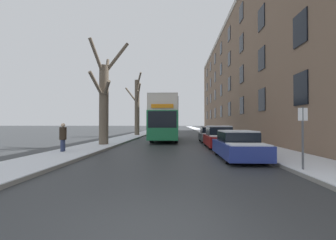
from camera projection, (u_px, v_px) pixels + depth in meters
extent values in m
cube|color=gray|center=(155.00, 130.00, 56.47)|extent=(2.76, 130.00, 0.13)
cube|color=silver|center=(155.00, 130.00, 56.48)|extent=(2.73, 130.00, 0.03)
cube|color=gray|center=(200.00, 130.00, 55.94)|extent=(2.76, 130.00, 0.13)
cube|color=silver|center=(200.00, 130.00, 55.94)|extent=(2.73, 130.00, 0.03)
cube|color=#7A604C|center=(257.00, 78.00, 32.16)|extent=(9.00, 52.05, 16.50)
cube|color=black|center=(301.00, 89.00, 12.29)|extent=(0.08, 1.40, 1.80)
cube|color=black|center=(262.00, 100.00, 18.01)|extent=(0.08, 1.40, 1.80)
cube|color=black|center=(242.00, 106.00, 23.73)|extent=(0.08, 1.40, 1.80)
cube|color=black|center=(229.00, 109.00, 29.44)|extent=(0.08, 1.40, 1.80)
cube|color=black|center=(221.00, 111.00, 35.16)|extent=(0.08, 1.40, 1.80)
cube|color=black|center=(215.00, 113.00, 40.88)|extent=(0.08, 1.40, 1.80)
cube|color=black|center=(211.00, 114.00, 46.60)|extent=(0.08, 1.40, 1.80)
cube|color=black|center=(207.00, 115.00, 52.32)|extent=(0.08, 1.40, 1.80)
cube|color=black|center=(300.00, 29.00, 12.34)|extent=(0.08, 1.40, 1.80)
cube|color=black|center=(262.00, 59.00, 18.06)|extent=(0.08, 1.40, 1.80)
cube|color=black|center=(242.00, 74.00, 23.78)|extent=(0.08, 1.40, 1.80)
cube|color=black|center=(229.00, 84.00, 29.49)|extent=(0.08, 1.40, 1.80)
cube|color=black|center=(221.00, 90.00, 35.21)|extent=(0.08, 1.40, 1.80)
cube|color=black|center=(215.00, 95.00, 40.93)|extent=(0.08, 1.40, 1.80)
cube|color=black|center=(211.00, 98.00, 46.65)|extent=(0.08, 1.40, 1.80)
cube|color=black|center=(207.00, 101.00, 52.37)|extent=(0.08, 1.40, 1.80)
cube|color=black|center=(261.00, 18.00, 18.11)|extent=(0.08, 1.40, 1.80)
cube|color=black|center=(241.00, 44.00, 23.83)|extent=(0.08, 1.40, 1.80)
cube|color=black|center=(229.00, 59.00, 29.54)|extent=(0.08, 1.40, 1.80)
cube|color=black|center=(221.00, 69.00, 35.26)|extent=(0.08, 1.40, 1.80)
cube|color=black|center=(215.00, 77.00, 40.98)|extent=(0.08, 1.40, 1.80)
cube|color=black|center=(211.00, 83.00, 46.70)|extent=(0.08, 1.40, 1.80)
cube|color=black|center=(207.00, 87.00, 52.42)|extent=(0.08, 1.40, 1.80)
cube|color=black|center=(241.00, 13.00, 23.88)|extent=(0.08, 1.40, 1.80)
cube|color=black|center=(229.00, 34.00, 29.60)|extent=(0.08, 1.40, 1.80)
cube|color=black|center=(221.00, 49.00, 35.31)|extent=(0.08, 1.40, 1.80)
cube|color=black|center=(215.00, 59.00, 41.03)|extent=(0.08, 1.40, 1.80)
cube|color=black|center=(211.00, 67.00, 46.75)|extent=(0.08, 1.40, 1.80)
cube|color=black|center=(207.00, 73.00, 52.47)|extent=(0.08, 1.40, 1.80)
cube|color=beige|center=(225.00, 25.00, 32.49)|extent=(0.12, 51.01, 0.44)
cylinder|color=brown|center=(104.00, 106.00, 17.04)|extent=(0.70, 0.70, 6.15)
cylinder|color=brown|center=(106.00, 75.00, 17.97)|extent=(0.53, 2.02, 3.07)
cylinder|color=brown|center=(106.00, 89.00, 16.44)|extent=(1.04, 1.45, 1.18)
cylinder|color=brown|center=(116.00, 59.00, 17.25)|extent=(1.97, 0.67, 2.60)
cylinder|color=brown|center=(97.00, 86.00, 16.26)|extent=(0.74, 1.87, 1.86)
cylinder|color=brown|center=(97.00, 58.00, 16.45)|extent=(0.90, 1.62, 2.62)
cylinder|color=brown|center=(137.00, 108.00, 30.97)|extent=(0.65, 0.65, 7.74)
cylinder|color=brown|center=(138.00, 97.00, 30.25)|extent=(0.66, 1.69, 1.75)
cylinder|color=brown|center=(139.00, 93.00, 30.21)|extent=(0.96, 1.82, 2.41)
cylinder|color=brown|center=(139.00, 80.00, 30.30)|extent=(1.04, 1.69, 1.79)
cylinder|color=brown|center=(131.00, 95.00, 31.87)|extent=(2.22, 1.92, 2.46)
cube|color=#1E7A47|center=(166.00, 125.00, 23.47)|extent=(2.58, 10.76, 2.48)
cube|color=silver|center=(166.00, 107.00, 23.50)|extent=(2.53, 10.55, 1.30)
cube|color=beige|center=(166.00, 100.00, 23.51)|extent=(2.53, 10.55, 0.12)
cube|color=black|center=(166.00, 120.00, 23.48)|extent=(2.61, 9.47, 1.29)
cube|color=black|center=(166.00, 106.00, 23.50)|extent=(2.61, 9.47, 0.99)
cube|color=black|center=(162.00, 119.00, 18.12)|extent=(2.32, 0.06, 1.36)
cube|color=orange|center=(162.00, 106.00, 18.13)|extent=(1.80, 0.05, 0.32)
cylinder|color=black|center=(152.00, 137.00, 20.28)|extent=(0.30, 1.03, 1.03)
cylinder|color=black|center=(176.00, 137.00, 20.18)|extent=(0.30, 1.03, 1.03)
cylinder|color=black|center=(158.00, 134.00, 26.52)|extent=(0.30, 1.03, 1.03)
cylinder|color=black|center=(177.00, 134.00, 26.41)|extent=(0.30, 1.03, 1.03)
cube|color=navy|center=(238.00, 149.00, 10.92)|extent=(1.83, 4.40, 0.66)
cube|color=black|center=(237.00, 137.00, 11.10)|extent=(1.57, 2.20, 0.49)
cube|color=silver|center=(237.00, 131.00, 11.11)|extent=(1.54, 2.09, 0.07)
cube|color=silver|center=(248.00, 144.00, 9.37)|extent=(1.65, 1.15, 0.05)
cylinder|color=black|center=(227.00, 156.00, 9.64)|extent=(0.20, 0.63, 0.63)
cylinder|color=black|center=(265.00, 157.00, 9.56)|extent=(0.20, 0.63, 0.63)
cylinder|color=black|center=(217.00, 149.00, 12.27)|extent=(0.20, 0.63, 0.63)
cylinder|color=black|center=(247.00, 149.00, 12.20)|extent=(0.20, 0.63, 0.63)
cube|color=maroon|center=(219.00, 140.00, 16.05)|extent=(1.82, 4.19, 0.70)
cube|color=black|center=(219.00, 131.00, 16.23)|extent=(1.57, 2.10, 0.62)
cube|color=silver|center=(219.00, 126.00, 16.24)|extent=(1.53, 1.99, 0.09)
cube|color=silver|center=(223.00, 136.00, 14.57)|extent=(1.64, 1.09, 0.07)
cylinder|color=black|center=(210.00, 145.00, 14.83)|extent=(0.20, 0.65, 0.65)
cylinder|color=black|center=(235.00, 145.00, 14.76)|extent=(0.20, 0.65, 0.65)
cylinder|color=black|center=(206.00, 142.00, 17.34)|extent=(0.20, 0.65, 0.65)
cylinder|color=black|center=(227.00, 142.00, 17.27)|extent=(0.20, 0.65, 0.65)
cube|color=slate|center=(210.00, 137.00, 20.95)|extent=(1.73, 3.98, 0.63)
cube|color=black|center=(209.00, 130.00, 21.12)|extent=(1.49, 1.99, 0.57)
cube|color=silver|center=(209.00, 127.00, 21.12)|extent=(1.45, 1.89, 0.08)
cube|color=silver|center=(212.00, 134.00, 19.54)|extent=(1.56, 1.04, 0.06)
cylinder|color=black|center=(203.00, 140.00, 19.79)|extent=(0.20, 0.62, 0.62)
cylinder|color=black|center=(220.00, 140.00, 19.72)|extent=(0.20, 0.62, 0.62)
cylinder|color=black|center=(200.00, 138.00, 22.17)|extent=(0.20, 0.62, 0.62)
cylinder|color=black|center=(216.00, 138.00, 22.10)|extent=(0.20, 0.62, 0.62)
cylinder|color=navy|center=(64.00, 147.00, 12.72)|extent=(0.18, 0.18, 0.82)
cylinder|color=navy|center=(62.00, 147.00, 12.55)|extent=(0.18, 0.18, 0.82)
cylinder|color=#2D2319|center=(63.00, 133.00, 12.65)|extent=(0.38, 0.38, 0.71)
sphere|color=beige|center=(63.00, 125.00, 12.66)|extent=(0.23, 0.23, 0.23)
cylinder|color=#4C4F54|center=(303.00, 140.00, 7.70)|extent=(0.07, 0.07, 2.29)
cube|color=silver|center=(303.00, 114.00, 7.69)|extent=(0.32, 0.02, 0.44)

